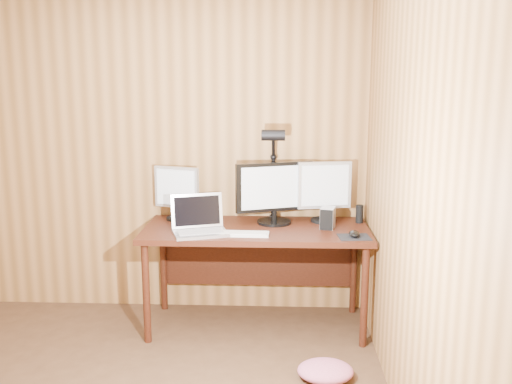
# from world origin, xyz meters

# --- Properties ---
(room_shell) EXTENTS (4.00, 4.00, 4.00)m
(room_shell) POSITION_xyz_m (0.00, 0.00, 1.25)
(room_shell) COLOR #492F1C
(room_shell) RESTS_ON ground
(desk) EXTENTS (1.60, 0.70, 0.75)m
(desk) POSITION_xyz_m (0.93, 1.70, 0.63)
(desk) COLOR #35150B
(desk) RESTS_ON floor
(monitor_center) EXTENTS (0.56, 0.25, 0.45)m
(monitor_center) POSITION_xyz_m (1.06, 1.76, 0.98)
(monitor_center) COLOR black
(monitor_center) RESTS_ON desk
(monitor_left) EXTENTS (0.35, 0.17, 0.40)m
(monitor_left) POSITION_xyz_m (0.33, 1.84, 0.96)
(monitor_left) COLOR black
(monitor_left) RESTS_ON desk
(monitor_right) EXTENTS (0.40, 0.19, 0.45)m
(monitor_right) POSITION_xyz_m (1.42, 1.83, 0.99)
(monitor_right) COLOR black
(monitor_right) RESTS_ON desk
(laptop) EXTENTS (0.43, 0.38, 0.26)m
(laptop) POSITION_xyz_m (0.54, 1.49, 0.81)
(laptop) COLOR silver
(laptop) RESTS_ON desk
(keyboard) EXTENTS (0.40, 0.13, 0.02)m
(keyboard) POSITION_xyz_m (0.82, 1.43, 0.76)
(keyboard) COLOR white
(keyboard) RESTS_ON desk
(mousepad) EXTENTS (0.23, 0.19, 0.00)m
(mousepad) POSITION_xyz_m (1.60, 1.41, 0.75)
(mousepad) COLOR black
(mousepad) RESTS_ON desk
(mouse) EXTENTS (0.08, 0.12, 0.04)m
(mouse) POSITION_xyz_m (1.60, 1.41, 0.77)
(mouse) COLOR black
(mouse) RESTS_ON mousepad
(hard_drive) EXTENTS (0.12, 0.15, 0.15)m
(hard_drive) POSITION_xyz_m (1.44, 1.64, 0.82)
(hard_drive) COLOR silver
(hard_drive) RESTS_ON desk
(phone) EXTENTS (0.05, 0.09, 0.01)m
(phone) POSITION_xyz_m (0.87, 1.42, 0.76)
(phone) COLOR silver
(phone) RESTS_ON desk
(speaker) EXTENTS (0.06, 0.06, 0.13)m
(speaker) POSITION_xyz_m (1.68, 1.81, 0.82)
(speaker) COLOR black
(speaker) RESTS_ON desk
(desk_lamp) EXTENTS (0.17, 0.24, 0.73)m
(desk_lamp) POSITION_xyz_m (1.05, 1.81, 1.20)
(desk_lamp) COLOR black
(desk_lamp) RESTS_ON desk
(fabric_pile) EXTENTS (0.41, 0.37, 0.11)m
(fabric_pile) POSITION_xyz_m (1.38, 0.89, 0.05)
(fabric_pile) COLOR #BB5A78
(fabric_pile) RESTS_ON floor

